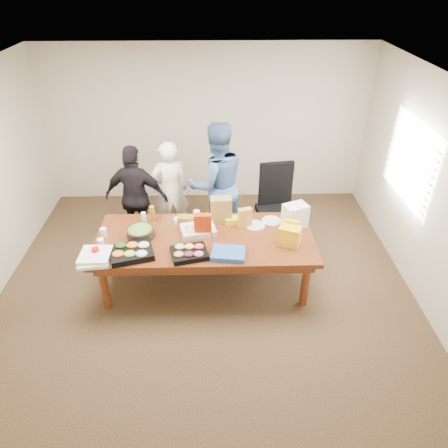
{
  "coord_description": "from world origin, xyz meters",
  "views": [
    {
      "loc": [
        0.14,
        -4.38,
        3.77
      ],
      "look_at": [
        0.25,
        0.1,
        0.89
      ],
      "focal_mm": 33.25,
      "sensor_mm": 36.0,
      "label": 1
    }
  ],
  "objects_px": {
    "conference_table": "(206,261)",
    "person_right": "(217,184)",
    "sheet_cake": "(198,230)",
    "office_chair": "(276,210)",
    "person_center": "(170,191)",
    "salad_bowl": "(140,233)"
  },
  "relations": [
    {
      "from": "office_chair",
      "to": "salad_bowl",
      "type": "bearing_deg",
      "value": -165.07
    },
    {
      "from": "person_center",
      "to": "person_right",
      "type": "relative_size",
      "value": 0.83
    },
    {
      "from": "conference_table",
      "to": "person_right",
      "type": "bearing_deg",
      "value": 81.64
    },
    {
      "from": "person_right",
      "to": "sheet_cake",
      "type": "bearing_deg",
      "value": 58.88
    },
    {
      "from": "conference_table",
      "to": "sheet_cake",
      "type": "relative_size",
      "value": 6.43
    },
    {
      "from": "conference_table",
      "to": "office_chair",
      "type": "relative_size",
      "value": 2.31
    },
    {
      "from": "office_chair",
      "to": "person_center",
      "type": "distance_m",
      "value": 1.63
    },
    {
      "from": "sheet_cake",
      "to": "salad_bowl",
      "type": "bearing_deg",
      "value": 172.09
    },
    {
      "from": "person_right",
      "to": "salad_bowl",
      "type": "relative_size",
      "value": 5.34
    },
    {
      "from": "person_right",
      "to": "person_center",
      "type": "bearing_deg",
      "value": -25.66
    },
    {
      "from": "conference_table",
      "to": "person_center",
      "type": "xyz_separation_m",
      "value": [
        -0.55,
        1.21,
        0.42
      ]
    },
    {
      "from": "person_center",
      "to": "salad_bowl",
      "type": "distance_m",
      "value": 1.2
    },
    {
      "from": "conference_table",
      "to": "office_chair",
      "type": "height_order",
      "value": "office_chair"
    },
    {
      "from": "conference_table",
      "to": "salad_bowl",
      "type": "relative_size",
      "value": 7.88
    },
    {
      "from": "office_chair",
      "to": "salad_bowl",
      "type": "relative_size",
      "value": 3.42
    },
    {
      "from": "person_right",
      "to": "conference_table",
      "type": "bearing_deg",
      "value": 64.84
    },
    {
      "from": "person_center",
      "to": "salad_bowl",
      "type": "height_order",
      "value": "person_center"
    },
    {
      "from": "office_chair",
      "to": "salad_bowl",
      "type": "distance_m",
      "value": 2.07
    },
    {
      "from": "sheet_cake",
      "to": "office_chair",
      "type": "bearing_deg",
      "value": 20.9
    },
    {
      "from": "conference_table",
      "to": "salad_bowl",
      "type": "height_order",
      "value": "salad_bowl"
    },
    {
      "from": "person_right",
      "to": "salad_bowl",
      "type": "height_order",
      "value": "person_right"
    },
    {
      "from": "office_chair",
      "to": "sheet_cake",
      "type": "height_order",
      "value": "office_chair"
    }
  ]
}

